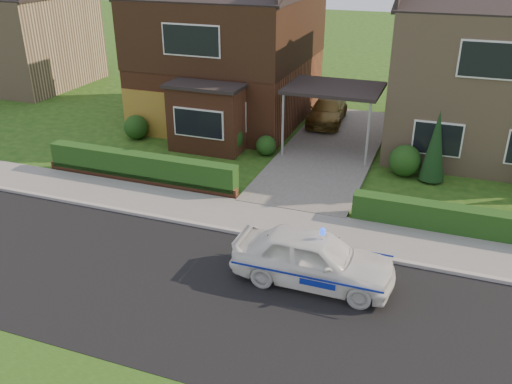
% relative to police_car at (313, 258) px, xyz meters
% --- Properties ---
extents(ground, '(120.00, 120.00, 0.00)m').
position_rel_police_car_xyz_m(ground, '(-1.75, -1.40, -0.72)').
color(ground, '#1B4412').
rests_on(ground, ground).
extents(road, '(60.00, 6.00, 0.02)m').
position_rel_police_car_xyz_m(road, '(-1.75, -1.40, -0.72)').
color(road, black).
rests_on(road, ground).
extents(kerb, '(60.00, 0.16, 0.12)m').
position_rel_police_car_xyz_m(kerb, '(-1.75, 1.65, -0.66)').
color(kerb, '#9E9993').
rests_on(kerb, ground).
extents(sidewalk, '(60.00, 2.00, 0.10)m').
position_rel_police_car_xyz_m(sidewalk, '(-1.75, 2.70, -0.67)').
color(sidewalk, slate).
rests_on(sidewalk, ground).
extents(driveway, '(3.80, 12.00, 0.12)m').
position_rel_police_car_xyz_m(driveway, '(-1.75, 9.60, -0.66)').
color(driveway, '#666059').
rests_on(driveway, ground).
extents(house_left, '(7.50, 9.53, 7.25)m').
position_rel_police_car_xyz_m(house_left, '(-7.53, 12.51, 3.09)').
color(house_left, brown).
rests_on(house_left, ground).
extents(house_right, '(7.50, 8.06, 7.25)m').
position_rel_police_car_xyz_m(house_right, '(4.05, 12.60, 2.95)').
color(house_right, '#9E8261').
rests_on(house_right, ground).
extents(carport_link, '(3.80, 3.00, 2.77)m').
position_rel_police_car_xyz_m(carport_link, '(-1.75, 9.56, 1.94)').
color(carport_link, black).
rests_on(carport_link, ground).
extents(garage_door, '(2.20, 0.10, 2.10)m').
position_rel_police_car_xyz_m(garage_door, '(-10.00, 8.56, 0.33)').
color(garage_door, olive).
rests_on(garage_door, ground).
extents(dwarf_wall, '(7.70, 0.25, 0.36)m').
position_rel_police_car_xyz_m(dwarf_wall, '(-7.55, 3.90, -0.54)').
color(dwarf_wall, brown).
rests_on(dwarf_wall, ground).
extents(hedge_left, '(7.50, 0.55, 0.90)m').
position_rel_police_car_xyz_m(hedge_left, '(-7.55, 4.05, -0.72)').
color(hedge_left, '#183912').
rests_on(hedge_left, ground).
extents(hedge_right, '(7.50, 0.55, 0.80)m').
position_rel_police_car_xyz_m(hedge_right, '(4.05, 3.95, -0.72)').
color(hedge_right, '#183912').
rests_on(hedge_right, ground).
extents(shrub_left_far, '(1.08, 1.08, 1.08)m').
position_rel_police_car_xyz_m(shrub_left_far, '(-10.25, 8.10, -0.18)').
color(shrub_left_far, '#183912').
rests_on(shrub_left_far, ground).
extents(shrub_left_mid, '(1.32, 1.32, 1.32)m').
position_rel_police_car_xyz_m(shrub_left_mid, '(-5.75, 7.90, -0.06)').
color(shrub_left_mid, '#183912').
rests_on(shrub_left_mid, ground).
extents(shrub_left_near, '(0.84, 0.84, 0.84)m').
position_rel_police_car_xyz_m(shrub_left_near, '(-4.15, 8.20, -0.30)').
color(shrub_left_near, '#183912').
rests_on(shrub_left_near, ground).
extents(shrub_right_near, '(1.20, 1.20, 1.20)m').
position_rel_police_car_xyz_m(shrub_right_near, '(1.45, 8.00, -0.12)').
color(shrub_right_near, '#183912').
rests_on(shrub_right_near, ground).
extents(conifer_a, '(0.90, 0.90, 2.60)m').
position_rel_police_car_xyz_m(conifer_a, '(2.45, 7.80, 0.58)').
color(conifer_a, black).
rests_on(conifer_a, ground).
extents(neighbour_left, '(6.50, 7.00, 5.20)m').
position_rel_police_car_xyz_m(neighbour_left, '(-21.75, 14.60, 1.88)').
color(neighbour_left, '#9E8261').
rests_on(neighbour_left, ground).
extents(police_car, '(3.86, 4.20, 1.59)m').
position_rel_police_car_xyz_m(police_car, '(0.00, 0.00, 0.00)').
color(police_car, white).
rests_on(police_car, ground).
extents(driveway_car, '(1.86, 4.00, 1.13)m').
position_rel_police_car_xyz_m(driveway_car, '(-2.75, 13.10, -0.03)').
color(driveway_car, brown).
rests_on(driveway_car, driveway).
extents(potted_plant_a, '(0.42, 0.31, 0.73)m').
position_rel_police_car_xyz_m(potted_plant_a, '(-10.44, 4.64, -0.35)').
color(potted_plant_a, gray).
rests_on(potted_plant_a, ground).
extents(potted_plant_b, '(0.51, 0.51, 0.72)m').
position_rel_police_car_xyz_m(potted_plant_b, '(-6.67, 5.07, -0.35)').
color(potted_plant_b, gray).
rests_on(potted_plant_b, ground).
extents(potted_plant_c, '(0.56, 0.56, 0.84)m').
position_rel_police_car_xyz_m(potted_plant_c, '(-7.03, 4.81, -0.30)').
color(potted_plant_c, gray).
rests_on(potted_plant_c, ground).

